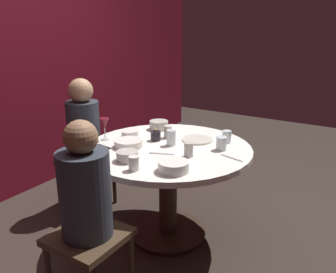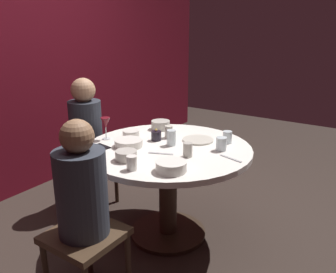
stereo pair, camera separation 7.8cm
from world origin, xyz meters
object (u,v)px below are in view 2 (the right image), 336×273
(candle_holder, at_px, (156,136))
(cup_far_edge, at_px, (169,132))
(wine_glass, at_px, (105,123))
(bowl_small_white, at_px, (126,155))
(cup_center_front, at_px, (188,150))
(cup_near_candle, at_px, (171,138))
(bowl_sauce_side, at_px, (171,166))
(bowl_rice_portion, at_px, (131,134))
(bowl_serving_large, at_px, (161,125))
(seated_diner_left, at_px, (82,195))
(cup_by_right_diner, at_px, (132,163))
(dining_table, at_px, (168,168))
(cell_phone, at_px, (102,147))
(bowl_salad_center, at_px, (129,143))
(cup_beside_wine, at_px, (227,137))
(dinner_plate, at_px, (198,140))
(seated_diner_back, at_px, (86,129))
(cup_by_left_diner, at_px, (221,144))

(candle_holder, height_order, cup_far_edge, cup_far_edge)
(wine_glass, xyz_separation_m, cup_far_edge, (0.31, -0.39, -0.08))
(bowl_small_white, distance_m, cup_center_front, 0.42)
(cup_near_candle, xyz_separation_m, cup_far_edge, (0.14, 0.12, -0.01))
(bowl_sauce_side, distance_m, bowl_rice_portion, 0.77)
(bowl_serving_large, bearing_deg, seated_diner_left, -165.48)
(seated_diner_left, distance_m, cup_center_front, 0.80)
(bowl_rice_portion, relative_size, cup_by_right_diner, 1.47)
(dining_table, relative_size, wine_glass, 7.06)
(seated_diner_left, relative_size, cell_phone, 8.16)
(bowl_salad_center, bearing_deg, bowl_rice_portion, 35.57)
(bowl_small_white, bearing_deg, cup_far_edge, 3.83)
(bowl_serving_large, relative_size, cup_far_edge, 1.64)
(bowl_serving_large, distance_m, cup_beside_wine, 0.64)
(bowl_sauce_side, bearing_deg, cup_beside_wine, -4.66)
(bowl_serving_large, relative_size, cup_center_front, 1.61)
(bowl_rice_portion, bearing_deg, bowl_serving_large, -13.47)
(bowl_serving_large, bearing_deg, bowl_salad_center, -172.72)
(dining_table, relative_size, cup_far_edge, 12.72)
(wine_glass, relative_size, cup_near_candle, 1.50)
(candle_holder, height_order, bowl_rice_portion, candle_holder)
(bowl_sauce_side, height_order, cup_near_candle, cup_near_candle)
(bowl_sauce_side, bearing_deg, dinner_plate, 14.14)
(seated_diner_back, bearing_deg, cup_near_candle, 2.93)
(bowl_serving_large, height_order, cup_center_front, cup_center_front)
(cup_near_candle, height_order, cup_center_front, cup_near_candle)
(candle_holder, relative_size, cup_by_left_diner, 0.99)
(bowl_small_white, relative_size, cup_center_front, 1.47)
(seated_diner_back, xyz_separation_m, candle_holder, (0.08, -0.71, 0.05))
(bowl_sauce_side, relative_size, cup_far_edge, 1.98)
(seated_diner_left, bearing_deg, bowl_small_white, 9.74)
(dining_table, distance_m, bowl_salad_center, 0.35)
(cup_by_right_diner, bearing_deg, cup_far_edge, 14.50)
(bowl_serving_large, bearing_deg, bowl_sauce_side, -140.66)
(seated_diner_left, distance_m, bowl_small_white, 0.49)
(dining_table, xyz_separation_m, cup_far_edge, (0.19, 0.12, 0.22))
(candle_holder, xyz_separation_m, cell_phone, (-0.36, 0.24, -0.03))
(dining_table, distance_m, cup_by_left_diner, 0.45)
(seated_diner_left, xyz_separation_m, cup_by_right_diner, (0.37, -0.05, 0.08))
(bowl_serving_large, xyz_separation_m, bowl_salad_center, (-0.50, -0.06, -0.01))
(bowl_sauce_side, relative_size, cup_by_left_diner, 2.00)
(dinner_plate, bearing_deg, cup_center_front, -162.18)
(seated_diner_left, xyz_separation_m, cup_by_left_diner, (1.01, -0.36, 0.09))
(cup_beside_wine, bearing_deg, bowl_rice_portion, 112.22)
(seated_diner_left, relative_size, cup_far_edge, 11.70)
(seated_diner_back, distance_m, bowl_rice_portion, 0.49)
(candle_holder, bearing_deg, cup_far_edge, -20.43)
(candle_holder, bearing_deg, cup_center_front, -113.49)
(bowl_serving_large, bearing_deg, candle_holder, -151.09)
(seated_diner_left, relative_size, seated_diner_back, 0.97)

